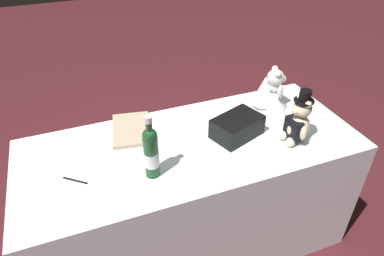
{
  "coord_description": "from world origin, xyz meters",
  "views": [
    {
      "loc": [
        -0.51,
        -1.33,
        1.89
      ],
      "look_at": [
        0.0,
        0.0,
        0.88
      ],
      "focal_mm": 32.63,
      "sensor_mm": 36.0,
      "label": 1
    }
  ],
  "objects_px": {
    "champagne_bottle": "(151,152)",
    "signing_pen": "(74,180)",
    "guestbook": "(132,129)",
    "teddy_bear_bride": "(271,91)",
    "gift_case_black": "(237,127)",
    "teddy_bear_groom": "(298,122)"
  },
  "relations": [
    {
      "from": "teddy_bear_bride",
      "to": "signing_pen",
      "type": "relative_size",
      "value": 2.38
    },
    {
      "from": "teddy_bear_groom",
      "to": "signing_pen",
      "type": "relative_size",
      "value": 2.78
    },
    {
      "from": "guestbook",
      "to": "gift_case_black",
      "type": "bearing_deg",
      "value": -14.45
    },
    {
      "from": "teddy_bear_bride",
      "to": "guestbook",
      "type": "height_order",
      "value": "teddy_bear_bride"
    },
    {
      "from": "teddy_bear_groom",
      "to": "teddy_bear_bride",
      "type": "height_order",
      "value": "teddy_bear_groom"
    },
    {
      "from": "champagne_bottle",
      "to": "guestbook",
      "type": "distance_m",
      "value": 0.39
    },
    {
      "from": "signing_pen",
      "to": "guestbook",
      "type": "distance_m",
      "value": 0.44
    },
    {
      "from": "teddy_bear_groom",
      "to": "signing_pen",
      "type": "xyz_separation_m",
      "value": [
        -1.11,
        0.1,
        -0.11
      ]
    },
    {
      "from": "teddy_bear_groom",
      "to": "gift_case_black",
      "type": "distance_m",
      "value": 0.31
    },
    {
      "from": "teddy_bear_groom",
      "to": "champagne_bottle",
      "type": "relative_size",
      "value": 0.93
    },
    {
      "from": "teddy_bear_groom",
      "to": "teddy_bear_bride",
      "type": "bearing_deg",
      "value": 82.02
    },
    {
      "from": "gift_case_black",
      "to": "guestbook",
      "type": "bearing_deg",
      "value": 155.23
    },
    {
      "from": "signing_pen",
      "to": "gift_case_black",
      "type": "relative_size",
      "value": 0.36
    },
    {
      "from": "guestbook",
      "to": "teddy_bear_bride",
      "type": "bearing_deg",
      "value": 6.85
    },
    {
      "from": "teddy_bear_groom",
      "to": "signing_pen",
      "type": "distance_m",
      "value": 1.12
    },
    {
      "from": "champagne_bottle",
      "to": "gift_case_black",
      "type": "height_order",
      "value": "champagne_bottle"
    },
    {
      "from": "champagne_bottle",
      "to": "guestbook",
      "type": "relative_size",
      "value": 1.06
    },
    {
      "from": "champagne_bottle",
      "to": "signing_pen",
      "type": "relative_size",
      "value": 3.01
    },
    {
      "from": "teddy_bear_bride",
      "to": "guestbook",
      "type": "relative_size",
      "value": 0.84
    },
    {
      "from": "champagne_bottle",
      "to": "gift_case_black",
      "type": "bearing_deg",
      "value": 14.99
    },
    {
      "from": "signing_pen",
      "to": "champagne_bottle",
      "type": "bearing_deg",
      "value": -13.87
    },
    {
      "from": "champagne_bottle",
      "to": "signing_pen",
      "type": "distance_m",
      "value": 0.38
    }
  ]
}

